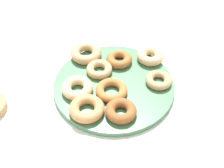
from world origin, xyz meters
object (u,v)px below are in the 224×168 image
at_px(donut_2, 118,59).
at_px(donut_8, 87,109).
at_px(donut_5, 121,111).
at_px(donut_0, 111,90).
at_px(donut_plate, 114,86).
at_px(donut_1, 77,88).
at_px(donut_4, 159,80).
at_px(donut_3, 150,56).
at_px(donut_6, 99,69).
at_px(donut_7, 86,53).

xyz_separation_m(donut_2, donut_8, (0.05, 0.21, 0.00)).
bearing_deg(donut_5, donut_0, -60.29).
distance_m(donut_plate, donut_1, 0.11).
bearing_deg(donut_5, donut_4, -123.54).
bearing_deg(donut_1, donut_8, 122.58).
height_order(donut_3, donut_5, donut_3).
height_order(donut_1, donut_6, donut_1).
relative_size(donut_0, donut_7, 0.92).
bearing_deg(donut_3, donut_2, 17.19).
xyz_separation_m(donut_3, donut_6, (0.15, 0.08, -0.00)).
xyz_separation_m(donut_1, donut_5, (-0.13, 0.06, -0.00)).
xyz_separation_m(donut_1, donut_2, (-0.09, -0.14, -0.00)).
bearing_deg(donut_2, donut_8, 76.92).
bearing_deg(donut_2, donut_6, 48.48).
relative_size(donut_5, donut_7, 0.86).
height_order(donut_0, donut_4, donut_0).
height_order(donut_plate, donut_3, donut_3).
bearing_deg(donut_plate, donut_7, -44.20).
height_order(donut_0, donut_6, same).
distance_m(donut_2, donut_8, 0.22).
height_order(donut_1, donut_3, donut_3).
bearing_deg(donut_1, donut_4, -161.40).
bearing_deg(donut_8, donut_2, -103.08).
relative_size(donut_plate, donut_4, 4.61).
bearing_deg(donut_3, donut_7, 6.26).
xyz_separation_m(donut_plate, donut_0, (0.00, 0.04, 0.02)).
xyz_separation_m(donut_2, donut_5, (-0.04, 0.20, 0.00)).
xyz_separation_m(donut_3, donut_7, (0.20, 0.02, 0.00)).
height_order(donut_0, donut_2, donut_2).
relative_size(donut_4, donut_7, 0.79).
height_order(donut_3, donut_4, donut_3).
distance_m(donut_2, donut_3, 0.10).
relative_size(donut_7, donut_8, 1.03).
bearing_deg(donut_5, donut_plate, -70.64).
bearing_deg(donut_6, donut_plate, 141.08).
xyz_separation_m(donut_5, donut_6, (0.09, -0.15, -0.00)).
height_order(donut_6, donut_7, donut_7).
height_order(donut_plate, donut_2, donut_2).
bearing_deg(donut_plate, donut_3, -126.48).
relative_size(donut_plate, donut_0, 3.92).
bearing_deg(donut_3, donut_5, 76.51).
bearing_deg(donut_0, donut_8, 57.68).
relative_size(donut_2, donut_8, 0.84).
height_order(donut_7, donut_8, donut_7).
distance_m(donut_4, donut_7, 0.25).
height_order(donut_plate, donut_4, donut_4).
distance_m(donut_2, donut_5, 0.21).
height_order(donut_2, donut_8, donut_8).
bearing_deg(donut_5, donut_1, -24.14).
bearing_deg(donut_0, donut_plate, -93.89).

